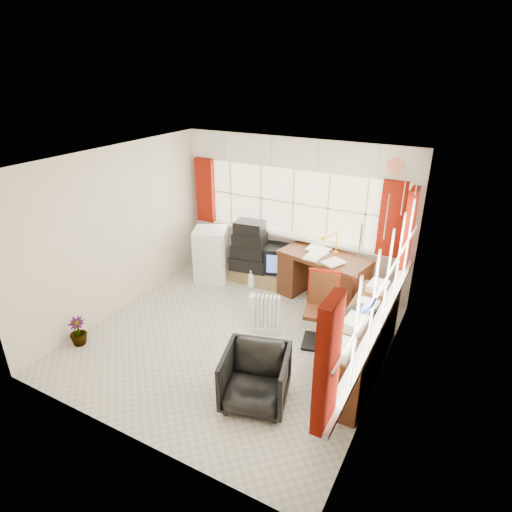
{
  "coord_description": "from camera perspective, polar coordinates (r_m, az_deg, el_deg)",
  "views": [
    {
      "loc": [
        2.67,
        -4.27,
        3.54
      ],
      "look_at": [
        0.07,
        0.55,
        1.07
      ],
      "focal_mm": 30.0,
      "sensor_mm": 36.0,
      "label": 1
    }
  ],
  "objects": [
    {
      "name": "office_chair",
      "position": [
        4.96,
        -0.08,
        -15.97
      ],
      "size": [
        0.89,
        0.9,
        0.67
      ],
      "primitive_type": "imported",
      "rotation": [
        0.0,
        0.0,
        0.28
      ],
      "color": "black",
      "rests_on": "ground"
    },
    {
      "name": "overhead_cabinets",
      "position": [
        5.66,
        10.43,
        10.7
      ],
      "size": [
        3.98,
        3.98,
        0.48
      ],
      "color": "white",
      "rests_on": "room_walls"
    },
    {
      "name": "hifi_stack",
      "position": [
        7.35,
        -0.83,
        1.1
      ],
      "size": [
        0.69,
        0.49,
        0.88
      ],
      "color": "black",
      "rests_on": "tv_bench"
    },
    {
      "name": "desk",
      "position": [
        6.91,
        8.95,
        -2.65
      ],
      "size": [
        1.51,
        0.98,
        0.84
      ],
      "color": "#542813",
      "rests_on": "ground"
    },
    {
      "name": "desk_lamp",
      "position": [
        6.79,
        10.74,
        2.47
      ],
      "size": [
        0.15,
        0.13,
        0.38
      ],
      "color": "yellow",
      "rests_on": "desk"
    },
    {
      "name": "task_chair",
      "position": [
        5.9,
        8.74,
        -6.5
      ],
      "size": [
        0.52,
        0.54,
        1.03
      ],
      "color": "black",
      "rests_on": "ground"
    },
    {
      "name": "spray_bottle_b",
      "position": [
        7.34,
        1.67,
        -3.66
      ],
      "size": [
        0.1,
        0.1,
        0.21
      ],
      "primitive_type": "imported",
      "rotation": [
        0.0,
        0.0,
        0.04
      ],
      "color": "#8CD0BF",
      "rests_on": "ground"
    },
    {
      "name": "tv_bench",
      "position": [
        7.6,
        0.09,
        -2.41
      ],
      "size": [
        1.4,
        0.5,
        0.25
      ],
      "primitive_type": "cube",
      "color": "#997E4C",
      "rests_on": "ground"
    },
    {
      "name": "mini_fridge",
      "position": [
        7.58,
        -6.02,
        0.22
      ],
      "size": [
        0.73,
        0.73,
        0.94
      ],
      "color": "white",
      "rests_on": "ground"
    },
    {
      "name": "window_back",
      "position": [
        7.24,
        4.78,
        3.18
      ],
      "size": [
        3.7,
        0.12,
        3.6
      ],
      "color": "#EEE6BC",
      "rests_on": "room_walls"
    },
    {
      "name": "curtains",
      "position": [
        5.86,
        9.17,
        3.1
      ],
      "size": [
        3.83,
        3.83,
        1.15
      ],
      "color": "maroon",
      "rests_on": "room_walls"
    },
    {
      "name": "crt_tv",
      "position": [
        7.35,
        3.23,
        -0.35
      ],
      "size": [
        0.63,
        0.6,
        0.46
      ],
      "color": "black",
      "rests_on": "tv_bench"
    },
    {
      "name": "radiator",
      "position": [
        6.16,
        1.39,
        -8.16
      ],
      "size": [
        0.42,
        0.27,
        0.58
      ],
      "color": "white",
      "rests_on": "ground"
    },
    {
      "name": "flower_vase",
      "position": [
        6.4,
        -22.66,
        -9.26
      ],
      "size": [
        0.29,
        0.29,
        0.41
      ],
      "primitive_type": "imported",
      "rotation": [
        0.0,
        0.0,
        0.34
      ],
      "color": "black",
      "rests_on": "ground"
    },
    {
      "name": "file_tray",
      "position": [
        5.28,
        13.61,
        -7.69
      ],
      "size": [
        0.37,
        0.42,
        0.12
      ],
      "primitive_type": "cube",
      "rotation": [
        0.0,
        0.0,
        -0.31
      ],
      "color": "black",
      "rests_on": "credenza"
    },
    {
      "name": "room_walls",
      "position": [
        5.43,
        -3.39,
        2.15
      ],
      "size": [
        4.0,
        4.0,
        4.0
      ],
      "color": "beige",
      "rests_on": "ground"
    },
    {
      "name": "spray_bottle_a",
      "position": [
        7.35,
        -0.66,
        -3.05
      ],
      "size": [
        0.15,
        0.15,
        0.33
      ],
      "primitive_type": "imported",
      "rotation": [
        0.0,
        0.0,
        0.17
      ],
      "color": "white",
      "rests_on": "ground"
    },
    {
      "name": "ground",
      "position": [
        6.15,
        -3.05,
        -10.9
      ],
      "size": [
        4.0,
        4.0,
        0.0
      ],
      "primitive_type": "plane",
      "color": "beige",
      "rests_on": "ground"
    },
    {
      "name": "credenza",
      "position": [
        5.54,
        13.78,
        -11.14
      ],
      "size": [
        0.5,
        2.0,
        0.85
      ],
      "color": "#542813",
      "rests_on": "ground"
    },
    {
      "name": "window_right",
      "position": [
        5.04,
        16.14,
        -7.76
      ],
      "size": [
        0.12,
        3.7,
        3.6
      ],
      "color": "#EEE6BC",
      "rests_on": "room_walls"
    }
  ]
}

